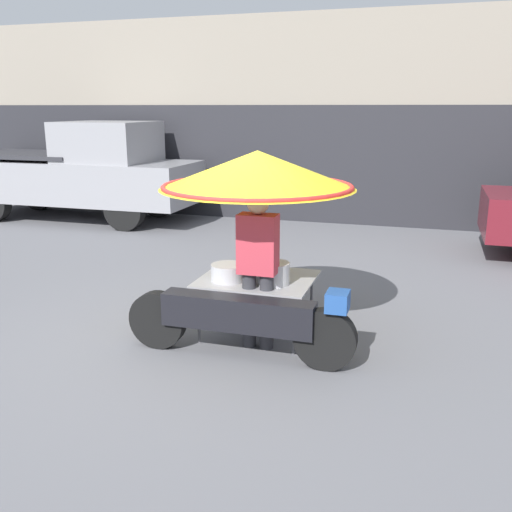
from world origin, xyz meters
The scene contains 5 objects.
ground_plane centered at (0.00, 0.00, 0.00)m, with size 36.00×36.00×0.00m, color slate.
shopfront_building centered at (0.00, 7.65, 2.08)m, with size 28.00×2.06×4.18m.
vendor_motorcycle_cart centered at (0.55, 0.36, 1.52)m, with size 2.28×1.99×1.94m.
vendor_person centered at (0.66, 0.07, 0.88)m, with size 0.38×0.22×1.58m.
pickup_truck centered at (-4.91, 5.47, 1.00)m, with size 5.25×1.78×2.07m.
Camera 1 is at (2.22, -5.07, 2.36)m, focal length 40.00 mm.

